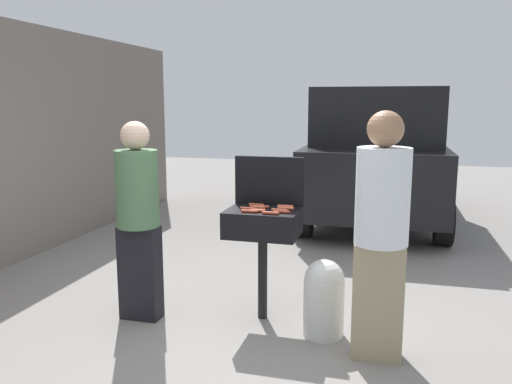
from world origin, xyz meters
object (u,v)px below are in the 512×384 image
(hot_dog_3, at_px, (285,207))
(hot_dog_10, at_px, (256,205))
(hot_dog_4, at_px, (257,211))
(hot_dog_8, at_px, (281,212))
(hot_dog_5, at_px, (270,213))
(hot_dog_1, at_px, (258,210))
(propane_tank, at_px, (324,296))
(hot_dog_0, at_px, (279,210))
(person_left, at_px, (138,214))
(hot_dog_9, at_px, (248,209))
(hot_dog_12, at_px, (286,208))
(hot_dog_11, at_px, (258,207))
(parked_minivan, at_px, (377,153))
(hot_dog_6, at_px, (249,211))
(hot_dog_2, at_px, (261,206))
(person_right, at_px, (381,228))
(bbq_grill, at_px, (263,227))
(hot_dog_7, at_px, (285,206))

(hot_dog_3, relative_size, hot_dog_10, 1.00)
(hot_dog_4, bearing_deg, hot_dog_8, 2.75)
(hot_dog_5, bearing_deg, hot_dog_1, 143.44)
(hot_dog_10, height_order, propane_tank, hot_dog_10)
(hot_dog_10, relative_size, propane_tank, 0.21)
(hot_dog_3, bearing_deg, hot_dog_1, -139.43)
(hot_dog_10, bearing_deg, hot_dog_0, -34.74)
(person_left, bearing_deg, hot_dog_0, 6.10)
(hot_dog_0, distance_m, hot_dog_3, 0.13)
(hot_dog_9, bearing_deg, hot_dog_0, 0.89)
(hot_dog_12, bearing_deg, propane_tank, -34.54)
(hot_dog_11, bearing_deg, parked_minivan, 79.21)
(hot_dog_6, relative_size, propane_tank, 0.21)
(hot_dog_2, distance_m, hot_dog_8, 0.27)
(hot_dog_12, bearing_deg, hot_dog_11, -175.16)
(hot_dog_5, distance_m, parked_minivan, 4.49)
(hot_dog_0, bearing_deg, hot_dog_6, -155.07)
(hot_dog_9, bearing_deg, hot_dog_2, 53.34)
(hot_dog_1, height_order, person_right, person_right)
(person_left, bearing_deg, bbq_grill, 9.79)
(hot_dog_1, height_order, parked_minivan, parked_minivan)
(person_right, bearing_deg, hot_dog_11, -15.83)
(hot_dog_7, bearing_deg, propane_tank, -40.45)
(hot_dog_2, height_order, hot_dog_8, same)
(hot_dog_3, relative_size, hot_dog_12, 1.00)
(hot_dog_3, xyz_separation_m, person_left, (-1.17, -0.36, -0.05))
(hot_dog_10, distance_m, person_left, 0.99)
(bbq_grill, relative_size, hot_dog_1, 7.26)
(propane_tank, bearing_deg, hot_dog_7, 139.55)
(hot_dog_1, relative_size, hot_dog_4, 1.00)
(hot_dog_6, bearing_deg, hot_dog_9, 112.31)
(hot_dog_8, height_order, hot_dog_9, same)
(hot_dog_5, xyz_separation_m, hot_dog_7, (0.06, 0.29, 0.00))
(hot_dog_1, bearing_deg, hot_dog_10, 108.64)
(bbq_grill, height_order, hot_dog_11, hot_dog_11)
(hot_dog_11, bearing_deg, propane_tank, -20.97)
(person_right, relative_size, parked_minivan, 0.40)
(hot_dog_8, height_order, person_left, person_left)
(hot_dog_8, xyz_separation_m, person_left, (-1.18, -0.17, -0.05))
(hot_dog_1, relative_size, hot_dog_12, 1.00)
(hot_dog_0, height_order, hot_dog_5, same)
(hot_dog_4, xyz_separation_m, hot_dog_8, (0.20, 0.01, 0.00))
(hot_dog_8, distance_m, hot_dog_10, 0.34)
(hot_dog_2, height_order, hot_dog_7, same)
(hot_dog_3, xyz_separation_m, hot_dog_10, (-0.26, 0.03, 0.00))
(hot_dog_0, distance_m, hot_dog_9, 0.26)
(person_right, bearing_deg, person_left, 4.31)
(hot_dog_6, xyz_separation_m, hot_dog_9, (-0.04, 0.10, 0.00))
(parked_minivan, bearing_deg, hot_dog_8, 81.76)
(hot_dog_6, height_order, parked_minivan, parked_minivan)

